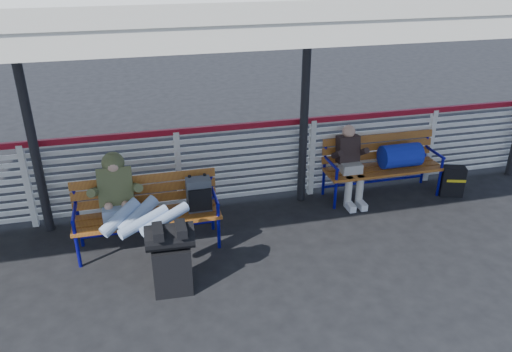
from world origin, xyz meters
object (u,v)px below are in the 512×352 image
object	(u,v)px
luggage_stack	(171,256)
suitcase_side	(452,181)
traveler_man	(134,210)
bench_right	(391,158)
bench_left	(161,203)
companion_person	(350,164)

from	to	relation	value
luggage_stack	suitcase_side	world-z (taller)	luggage_stack
luggage_stack	traveler_man	world-z (taller)	traveler_man
bench_right	suitcase_side	xyz separation A→B (m)	(0.92, -0.28, -0.36)
suitcase_side	luggage_stack	bearing A→B (deg)	-145.66
luggage_stack	bench_right	world-z (taller)	bench_right
bench_left	companion_person	bearing A→B (deg)	10.86
luggage_stack	traveler_man	size ratio (longest dim) A/B	0.53
suitcase_side	bench_right	bearing A→B (deg)	-179.69
bench_left	companion_person	distance (m)	2.86
bench_left	traveler_man	distance (m)	0.49
traveler_man	suitcase_side	bearing A→B (deg)	7.68
luggage_stack	bench_right	size ratio (longest dim) A/B	0.48
companion_person	suitcase_side	world-z (taller)	companion_person
luggage_stack	bench_left	distance (m)	1.04
bench_left	companion_person	size ratio (longest dim) A/B	1.57
luggage_stack	companion_person	size ratio (longest dim) A/B	0.75
luggage_stack	bench_right	bearing A→B (deg)	27.51
traveler_man	companion_person	size ratio (longest dim) A/B	1.43
bench_left	companion_person	xyz separation A→B (m)	(2.80, 0.54, 0.01)
bench_left	traveler_man	size ratio (longest dim) A/B	1.10
companion_person	suitcase_side	xyz separation A→B (m)	(1.60, -0.25, -0.36)
bench_left	companion_person	world-z (taller)	companion_person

